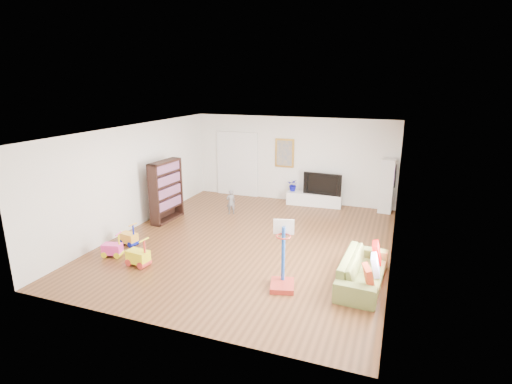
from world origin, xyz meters
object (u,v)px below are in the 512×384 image
(media_console, at_px, (314,199))
(sofa, at_px, (363,270))
(basketball_hoop, at_px, (283,256))
(bookshelf, at_px, (166,191))

(media_console, xyz_separation_m, sofa, (1.96, -4.64, 0.08))
(media_console, height_order, basketball_hoop, basketball_hoop)
(media_console, relative_size, basketball_hoop, 1.29)
(media_console, relative_size, bookshelf, 1.00)
(bookshelf, bearing_deg, sofa, -14.86)
(media_console, bearing_deg, bookshelf, -145.09)
(bookshelf, distance_m, basketball_hoop, 4.85)
(sofa, bearing_deg, media_console, 26.02)
(media_console, height_order, bookshelf, bookshelf)
(media_console, xyz_separation_m, bookshelf, (-3.56, -2.78, 0.65))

